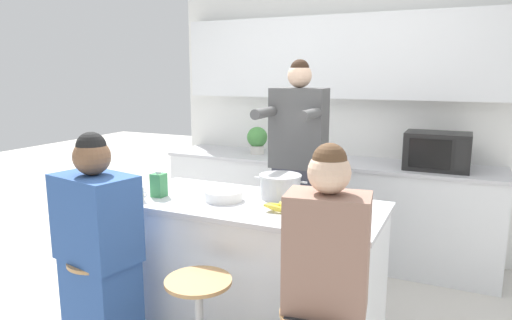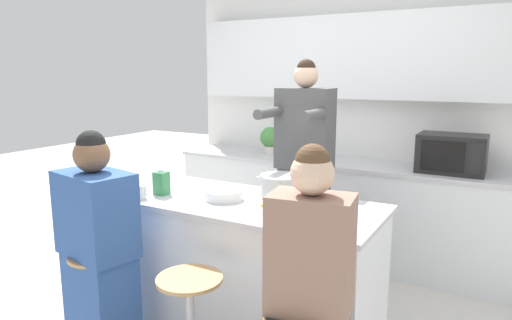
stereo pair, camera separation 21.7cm
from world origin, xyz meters
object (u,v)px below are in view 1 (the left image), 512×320
at_px(kitchen_island, 251,270).
at_px(fruit_bowl, 224,195).
at_px(coffee_cup_far, 138,194).
at_px(cooking_pot, 280,186).
at_px(potted_plant, 257,139).
at_px(microwave, 437,151).
at_px(bar_stool_leftmost, 102,312).
at_px(banana_bunch, 277,207).
at_px(person_cooking, 298,182).
at_px(coffee_cup_near, 342,218).
at_px(juice_carton, 159,185).
at_px(person_wrapped_blanket, 99,261).
at_px(person_seated_near, 325,313).

distance_m(kitchen_island, fruit_bowl, 0.51).
relative_size(kitchen_island, coffee_cup_far, 15.11).
distance_m(cooking_pot, potted_plant, 1.61).
height_order(kitchen_island, fruit_bowl, fruit_bowl).
height_order(cooking_pot, microwave, microwave).
bearing_deg(fruit_bowl, coffee_cup_far, -152.84).
xyz_separation_m(bar_stool_leftmost, potted_plant, (-0.04, 2.19, 0.71)).
xyz_separation_m(bar_stool_leftmost, microwave, (1.60, 2.15, 0.72)).
bearing_deg(banana_bunch, person_cooking, 101.93).
height_order(cooking_pot, coffee_cup_near, cooking_pot).
bearing_deg(coffee_cup_far, juice_carton, 70.27).
relative_size(person_wrapped_blanket, fruit_bowl, 5.75).
distance_m(cooking_pot, juice_carton, 0.77).
distance_m(person_cooking, coffee_cup_near, 1.08).
distance_m(bar_stool_leftmost, juice_carton, 0.81).
xyz_separation_m(kitchen_island, person_seated_near, (0.66, -0.63, 0.19)).
distance_m(person_wrapped_blanket, coffee_cup_far, 0.47).
xyz_separation_m(person_wrapped_blanket, fruit_bowl, (0.47, 0.60, 0.29)).
bearing_deg(person_cooking, potted_plant, 128.95).
bearing_deg(person_seated_near, banana_bunch, 122.19).
distance_m(kitchen_island, coffee_cup_far, 0.85).
distance_m(cooking_pot, fruit_bowl, 0.36).
height_order(juice_carton, potted_plant, potted_plant).
height_order(coffee_cup_far, microwave, microwave).
bearing_deg(microwave, coffee_cup_near, -101.19).
bearing_deg(person_cooking, bar_stool_leftmost, -118.93).
bearing_deg(person_cooking, cooking_pot, -83.29).
bearing_deg(cooking_pot, person_cooking, 98.20).
bearing_deg(fruit_bowl, potted_plant, 107.65).
height_order(cooking_pot, juice_carton, juice_carton).
relative_size(person_cooking, potted_plant, 6.69).
relative_size(cooking_pot, juice_carton, 2.12).
relative_size(person_wrapped_blanket, banana_bunch, 7.70).
relative_size(bar_stool_leftmost, fruit_bowl, 2.76).
relative_size(bar_stool_leftmost, potted_plant, 2.48).
bearing_deg(potted_plant, bar_stool_leftmost, -89.06).
relative_size(coffee_cup_far, banana_bunch, 0.60).
bearing_deg(fruit_bowl, kitchen_island, 9.94).
bearing_deg(coffee_cup_far, person_seated_near, -15.36).
xyz_separation_m(banana_bunch, potted_plant, (-0.90, 1.67, 0.12)).
xyz_separation_m(kitchen_island, cooking_pot, (0.13, 0.17, 0.52)).
xyz_separation_m(cooking_pot, coffee_cup_near, (0.49, -0.37, -0.03)).
distance_m(bar_stool_leftmost, person_cooking, 1.60).
height_order(bar_stool_leftmost, juice_carton, juice_carton).
xyz_separation_m(banana_bunch, juice_carton, (-0.81, -0.02, 0.05)).
bearing_deg(kitchen_island, bar_stool_leftmost, -135.83).
relative_size(person_seated_near, potted_plant, 5.26).
height_order(person_cooking, coffee_cup_near, person_cooking).
bearing_deg(kitchen_island, microwave, 57.78).
bearing_deg(coffee_cup_near, juice_carton, 176.29).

